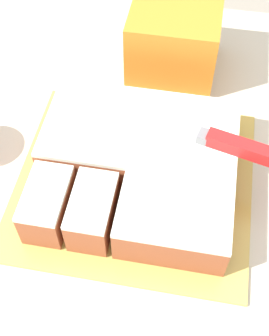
# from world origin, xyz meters

# --- Properties ---
(countertop) EXTENTS (1.40, 1.10, 0.95)m
(countertop) POSITION_xyz_m (0.00, 0.00, 0.47)
(countertop) COLOR beige
(countertop) RESTS_ON ground_plane
(cake_board) EXTENTS (0.38, 0.35, 0.01)m
(cake_board) POSITION_xyz_m (0.06, 0.05, 0.95)
(cake_board) COLOR gold
(cake_board) RESTS_ON countertop
(cake) EXTENTS (0.31, 0.28, 0.07)m
(cake) POSITION_xyz_m (0.07, 0.06, 0.99)
(cake) COLOR #994C2D
(cake) RESTS_ON cake_board
(knife) EXTENTS (0.35, 0.10, 0.02)m
(knife) POSITION_xyz_m (0.19, 0.09, 1.03)
(knife) COLOR silver
(knife) RESTS_ON cake
(storage_box) EXTENTS (0.16, 0.16, 0.13)m
(storage_box) POSITION_xyz_m (0.08, 0.34, 1.02)
(storage_box) COLOR orange
(storage_box) RESTS_ON countertop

